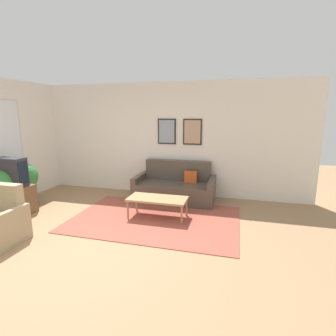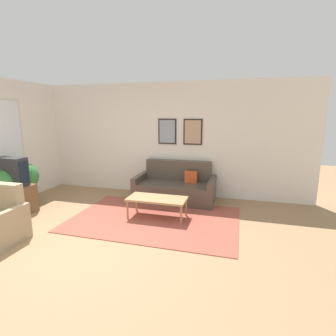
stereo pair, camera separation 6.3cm
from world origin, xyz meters
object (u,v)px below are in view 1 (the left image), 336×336
at_px(tv, 11,172).
at_px(couch, 175,187).
at_px(coffee_table, 157,200).
at_px(potted_plant_tall, 2,186).

bearing_deg(tv, couch, 29.55).
distance_m(coffee_table, potted_plant_tall, 3.03).
distance_m(coffee_table, tv, 2.92).
distance_m(couch, tv, 3.40).
relative_size(couch, tv, 3.02).
height_order(couch, tv, tv).
bearing_deg(potted_plant_tall, couch, 30.39).
relative_size(coffee_table, tv, 1.88).
xyz_separation_m(couch, tv, (-2.91, -1.65, 0.55)).
height_order(coffee_table, tv, tv).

